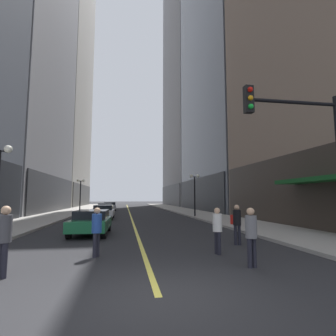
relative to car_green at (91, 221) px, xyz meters
name	(u,v)px	position (x,y,z in m)	size (l,w,h in m)	color
ground_plane	(129,211)	(2.51, 25.15, -0.72)	(200.00, 200.00, 0.00)	#262628
sidewalk_left	(71,211)	(-5.74, 25.15, -0.64)	(4.50, 78.00, 0.15)	#9E9991
sidewalk_right	(183,210)	(10.76, 25.15, -0.64)	(4.50, 78.00, 0.15)	#9E9991
lane_centre_stripe	(129,211)	(2.51, 25.15, -0.72)	(0.16, 70.00, 0.01)	#E5D64C
building_left_far	(67,40)	(-13.07, 50.15, 40.37)	(10.34, 26.00, 82.41)	#A8A399
building_right_mid	(230,76)	(18.71, 24.65, 21.38)	(11.60, 24.00, 44.37)	slate
building_right_far	(198,69)	(20.54, 50.15, 35.29)	(15.24, 26.00, 72.17)	gray
storefront_awning_right	(324,179)	(12.21, -2.95, 2.27)	(1.60, 6.85, 3.12)	#144C1E
car_green	(91,221)	(0.00, 0.00, 0.00)	(2.04, 4.34, 1.32)	#196038
car_white	(104,211)	(-0.15, 10.75, 0.00)	(1.93, 4.45, 1.32)	silver
car_yellow	(105,208)	(-0.58, 19.18, 0.00)	(1.89, 4.48, 1.32)	yellow
car_silver	(110,206)	(-0.46, 27.81, 0.00)	(2.12, 4.73, 1.32)	#B7B7BC
pedestrian_with_orange_bag	(4,235)	(-1.26, -7.89, 0.35)	(0.48, 0.48, 1.82)	black
pedestrian_in_blue_hoodie	(97,228)	(0.85, -5.81, 0.26)	(0.46, 0.46, 1.68)	black
pedestrian_in_grey_suit	(251,232)	(5.50, -7.97, 0.29)	(0.41, 0.41, 1.73)	black
pedestrian_in_white_shirt	(217,227)	(5.14, -6.06, 0.25)	(0.42, 0.42, 1.66)	black
pedestrian_in_black_coat	(237,221)	(6.64, -4.36, 0.28)	(0.40, 0.40, 1.72)	black
traffic_light_near_right	(311,146)	(7.86, -7.68, 3.02)	(3.43, 0.35, 5.65)	black
street_lamp_left_far	(81,188)	(-3.89, 20.77, 2.54)	(1.06, 0.36, 4.43)	black
street_lamp_right_mid	(195,186)	(8.91, 11.23, 2.54)	(1.06, 0.36, 4.43)	black
fire_hydrant_right	(232,221)	(9.41, 2.82, -0.32)	(0.28, 0.28, 0.80)	red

